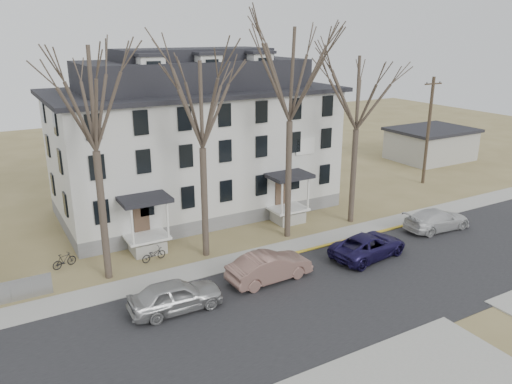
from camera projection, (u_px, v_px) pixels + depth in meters
ground at (377, 306)px, 25.22m from camera, size 120.00×120.00×0.00m
main_road at (351, 289)px, 26.87m from camera, size 120.00×10.00×0.04m
far_sidewalk at (289, 248)px, 31.83m from camera, size 120.00×2.00×0.08m
yellow_curb at (359, 238)px, 33.44m from camera, size 14.00×0.25×0.06m
boarding_house at (196, 141)px, 37.45m from camera, size 20.80×12.36×12.05m
distant_building at (431, 144)px, 53.48m from camera, size 8.50×6.50×3.35m
tree_far_left at (90, 92)px, 24.93m from camera, size 8.40×8.40×13.72m
tree_mid_left at (201, 99)px, 27.99m from camera, size 7.80×7.80×12.74m
tree_center at (291, 68)px, 30.36m from camera, size 9.00×9.00×14.70m
tree_mid_right at (359, 88)px, 33.42m from camera, size 7.80×7.80×12.74m
utility_pole_far at (428, 130)px, 43.99m from camera, size 2.00×0.28×9.50m
car_silver at (176, 296)px, 24.53m from camera, size 4.73×2.01×1.59m
car_tan at (269, 267)px, 27.51m from camera, size 4.92×1.90×1.60m
car_navy at (368, 246)px, 30.41m from camera, size 5.48×3.09×1.45m
car_white at (437, 220)px, 34.59m from camera, size 5.10×2.35×1.44m
bicycle_left at (154, 255)px, 29.96m from camera, size 1.63×0.83×0.82m
bicycle_right at (64, 261)px, 29.09m from camera, size 1.52×0.87×0.88m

